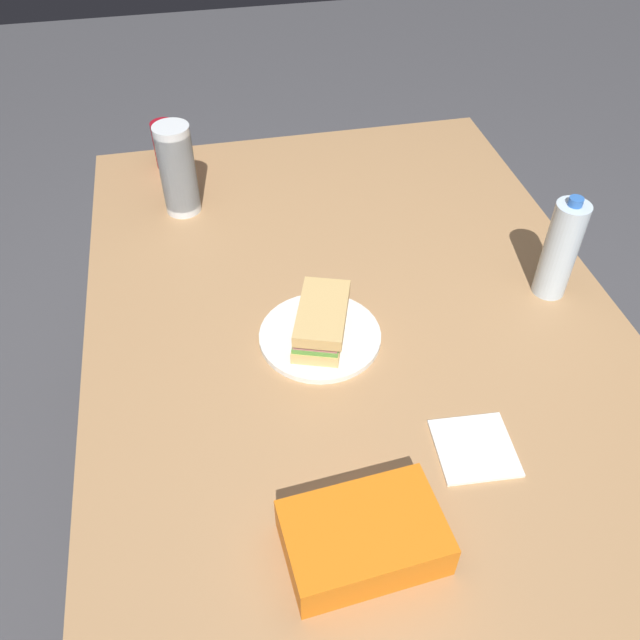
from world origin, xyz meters
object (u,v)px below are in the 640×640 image
object	(u,v)px
sandwich	(321,320)
soda_can_red	(166,145)
dining_table	(354,346)
paper_plate	(320,336)
plastic_cup_stack	(178,170)
chip_bag	(364,537)
water_bottle_tall	(560,249)

from	to	relation	value
sandwich	soda_can_red	world-z (taller)	soda_can_red
dining_table	soda_can_red	world-z (taller)	soda_can_red
paper_plate	dining_table	bearing A→B (deg)	116.09
plastic_cup_stack	sandwich	bearing A→B (deg)	25.11
paper_plate	sandwich	world-z (taller)	sandwich
dining_table	chip_bag	world-z (taller)	chip_bag
water_bottle_tall	sandwich	bearing A→B (deg)	-84.66
sandwich	chip_bag	world-z (taller)	sandwich
dining_table	water_bottle_tall	distance (m)	0.46
dining_table	sandwich	size ratio (longest dim) A/B	7.54
sandwich	water_bottle_tall	world-z (taller)	water_bottle_tall
dining_table	water_bottle_tall	xyz separation A→B (m)	(-0.00, 0.42, 0.19)
paper_plate	plastic_cup_stack	bearing A→B (deg)	-154.76
paper_plate	water_bottle_tall	size ratio (longest dim) A/B	1.03
dining_table	paper_plate	distance (m)	0.13
paper_plate	plastic_cup_stack	world-z (taller)	plastic_cup_stack
sandwich	soda_can_red	xyz separation A→B (m)	(-0.72, -0.26, 0.01)
paper_plate	water_bottle_tall	distance (m)	0.52
chip_bag	paper_plate	bearing A→B (deg)	81.83
sandwich	soda_can_red	distance (m)	0.77
paper_plate	soda_can_red	bearing A→B (deg)	-159.91
dining_table	paper_plate	size ratio (longest dim) A/B	6.39
soda_can_red	water_bottle_tall	xyz separation A→B (m)	(0.67, 0.77, 0.05)
dining_table	water_bottle_tall	size ratio (longest dim) A/B	6.61
sandwich	water_bottle_tall	xyz separation A→B (m)	(-0.05, 0.50, 0.06)
dining_table	plastic_cup_stack	xyz separation A→B (m)	(-0.46, -0.32, 0.19)
soda_can_red	dining_table	bearing A→B (deg)	27.05
dining_table	soda_can_red	distance (m)	0.77
soda_can_red	plastic_cup_stack	size ratio (longest dim) A/B	0.55
dining_table	plastic_cup_stack	bearing A→B (deg)	-145.26
dining_table	sandwich	xyz separation A→B (m)	(0.04, -0.08, 0.14)
dining_table	sandwich	bearing A→B (deg)	-61.49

